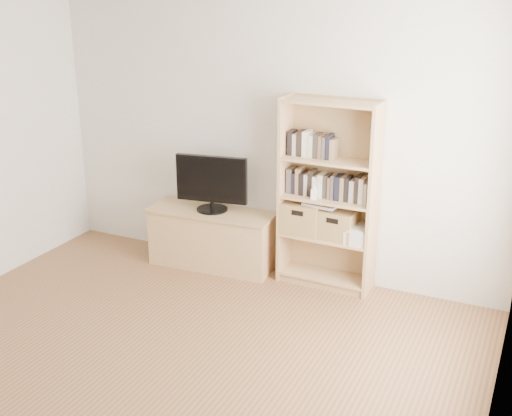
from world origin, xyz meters
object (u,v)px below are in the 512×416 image
Objects in this scene: bookshelf at (328,196)px; baby_monitor at (314,194)px; basket_left at (303,217)px; basket_right at (338,224)px; tv_stand at (213,239)px; television at (212,183)px; laptop at (322,204)px.

baby_monitor is (-0.10, -0.09, 0.03)m from bookshelf.
basket_right is (0.34, -0.01, -0.01)m from basket_left.
television is (0.00, 0.00, 0.58)m from tv_stand.
laptop is (0.18, -0.01, 0.16)m from basket_left.
television is at bearing -175.87° from basket_left.
laptop is at bearing -168.63° from bookshelf.
tv_stand is 12.29× the size of baby_monitor.
bookshelf is 4.90× the size of basket_left.
television is 2.15× the size of basket_right.
basket_left is at bearing -178.81° from bookshelf.
basket_left is 0.34m from basket_right.
television is 1.05m from baby_monitor.
basket_left is at bearing -177.70° from basket_right.
tv_stand is 0.98m from basket_left.
television is 2.30× the size of laptop.
basket_left is (0.91, 0.07, 0.35)m from tv_stand.
tv_stand is 3.96× the size of laptop.
laptop is (-0.16, -0.00, 0.17)m from basket_right.
laptop is at bearing -175.85° from basket_right.
laptop is at bearing -3.27° from basket_left.
laptop is (-0.05, -0.01, -0.08)m from bookshelf.
tv_stand is 1.22m from baby_monitor.
tv_stand is at bearing -175.11° from bookshelf.
baby_monitor is at bearing -113.11° from laptop.
television reaches higher than tv_stand.
laptop is at bearing -0.32° from tv_stand.
basket_left is at bearing -4.63° from television.
baby_monitor is (1.05, -0.02, 0.62)m from tv_stand.
basket_left reaches higher than tv_stand.
bookshelf is at bearing 30.24° from baby_monitor.
television is at bearing 0.00° from tv_stand.
basket_right is at bearing -1.70° from basket_left.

